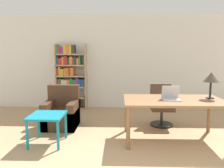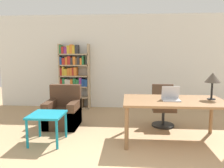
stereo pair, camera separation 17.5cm
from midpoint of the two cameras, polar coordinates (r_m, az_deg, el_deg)
wall_back at (r=6.40m, az=6.08°, el=5.70°), size 8.00×0.06×2.70m
desk at (r=4.14m, az=16.95°, el=-5.12°), size 1.81×1.01×0.77m
laptop at (r=4.07m, az=16.31°, el=-3.34°), size 0.31×0.25×0.25m
table_lamp at (r=4.36m, az=25.85°, el=1.34°), size 0.28×0.28×0.49m
office_chair at (r=5.04m, az=14.14°, el=-5.75°), size 0.49×0.49×0.91m
side_table_blue at (r=4.09m, az=-15.41°, el=-8.59°), size 0.59×0.60×0.54m
armchair at (r=4.97m, az=-11.65°, el=-7.43°), size 0.70×0.71×0.90m
bookshelf at (r=6.42m, az=-9.44°, el=1.56°), size 0.87×0.28×1.87m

